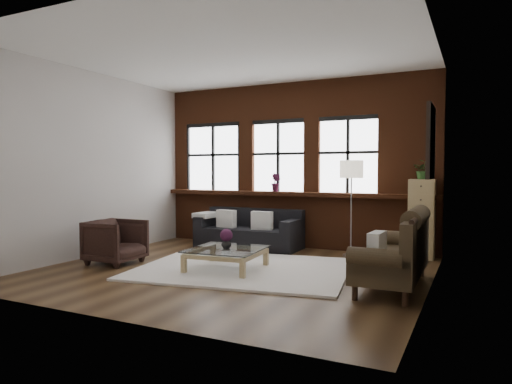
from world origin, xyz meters
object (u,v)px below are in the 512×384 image
at_px(armchair, 116,242).
at_px(coffee_table, 226,260).
at_px(dark_sofa, 248,229).
at_px(drawer_chest, 422,219).
at_px(floor_lamp, 351,204).
at_px(vintage_settee, 392,249).
at_px(vase, 226,243).

relative_size(armchair, coffee_table, 0.75).
height_order(dark_sofa, armchair, dark_sofa).
distance_m(drawer_chest, floor_lamp, 1.20).
bearing_deg(drawer_chest, coffee_table, -137.09).
height_order(vintage_settee, drawer_chest, drawer_chest).
bearing_deg(dark_sofa, coffee_table, -72.25).
height_order(dark_sofa, coffee_table, dark_sofa).
bearing_deg(vase, vintage_settee, 2.45).
height_order(armchair, drawer_chest, drawer_chest).
bearing_deg(floor_lamp, vase, -124.43).
xyz_separation_m(drawer_chest, floor_lamp, (-1.13, -0.33, 0.24)).
height_order(coffee_table, floor_lamp, floor_lamp).
xyz_separation_m(vase, floor_lamp, (1.36, 1.99, 0.49)).
relative_size(dark_sofa, armchair, 2.60).
bearing_deg(vase, armchair, -170.55).
distance_m(coffee_table, vase, 0.25).
distance_m(vintage_settee, drawer_chest, 2.23).
bearing_deg(vintage_settee, floor_lamp, 118.05).
height_order(armchair, floor_lamp, floor_lamp).
relative_size(dark_sofa, vase, 12.84).
distance_m(vintage_settee, vase, 2.37).
distance_m(dark_sofa, armchair, 2.58).
distance_m(armchair, drawer_chest, 5.10).
bearing_deg(floor_lamp, coffee_table, -124.43).
height_order(vase, drawer_chest, drawer_chest).
bearing_deg(armchair, vase, -81.77).
relative_size(coffee_table, floor_lamp, 0.57).
relative_size(vase, drawer_chest, 0.12).
xyz_separation_m(vintage_settee, armchair, (-4.23, -0.41, -0.14)).
xyz_separation_m(vintage_settee, coffee_table, (-2.37, -0.10, -0.33)).
relative_size(dark_sofa, coffee_table, 1.95).
distance_m(vintage_settee, floor_lamp, 2.18).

